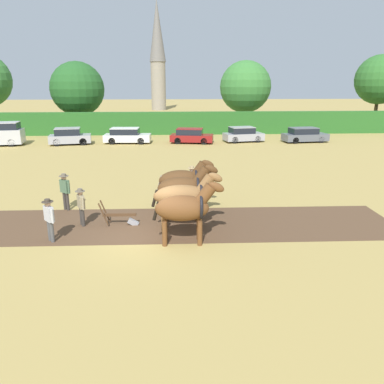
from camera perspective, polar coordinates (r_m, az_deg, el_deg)
name	(u,v)px	position (r m, az deg, el deg)	size (l,w,h in m)	color
ground_plane	(144,238)	(14.58, -7.38, -6.91)	(240.00, 240.00, 0.00)	#A88E4C
plowed_furrow_strip	(90,225)	(16.22, -15.31, -4.90)	(25.52, 4.07, 0.01)	brown
hedgerow	(161,123)	(43.41, -4.80, 10.41)	(67.38, 1.42, 2.48)	#286023
tree_left	(77,89)	(49.03, -17.06, 14.79)	(6.45, 6.45, 8.17)	#4C3823
tree_center_left	(245,87)	(49.26, 8.12, 15.58)	(6.41, 6.41, 8.37)	#4C3823
tree_center	(380,80)	(54.97, 26.72, 15.05)	(6.14, 6.14, 9.12)	#4C3823
church_spire	(158,54)	(82.09, -5.26, 20.25)	(3.34, 3.34, 21.66)	gray
draft_horse_lead_left	(185,208)	(13.57, -1.07, -2.44)	(2.67, 1.02, 2.40)	brown
draft_horse_lead_right	(184,196)	(14.75, -1.18, -0.62)	(2.87, 0.95, 2.44)	brown
draft_horse_trail_left	(184,188)	(15.96, -1.27, 0.63)	(2.73, 1.02, 2.48)	#513319
draft_horse_trail_right	(183,180)	(17.18, -1.37, 1.77)	(2.68, 1.05, 2.43)	#513319
plow	(123,218)	(15.86, -10.51, -3.86)	(1.62, 0.47, 1.13)	#4C331E
farmer_at_plow	(81,205)	(15.99, -16.53, -1.86)	(0.40, 0.56, 1.59)	#38332D
farmer_beside_team	(192,179)	(19.10, -0.05, 1.93)	(0.41, 0.65, 1.66)	#4C4C4C
farmer_onlooker_left	(49,217)	(14.77, -20.93, -3.59)	(0.46, 0.51, 1.65)	#4C4C4C
farmer_onlooker_right	(65,189)	(18.18, -18.79, 0.45)	(0.54, 0.47, 1.73)	#38332D
parked_car_left	(69,137)	(37.83, -18.17, 8.04)	(4.08, 2.48, 1.58)	#9E9EA8
parked_car_center_left	(127,136)	(37.33, -9.91, 8.44)	(4.53, 2.06, 1.48)	silver
parked_car_center	(191,136)	(36.84, -0.13, 8.53)	(4.35, 2.46, 1.43)	maroon
parked_car_center_right	(243,135)	(37.95, 7.77, 8.66)	(4.10, 2.47, 1.49)	#9E9EA8
parked_car_right	(305,135)	(39.03, 16.77, 8.30)	(4.52, 2.23, 1.45)	#565B66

